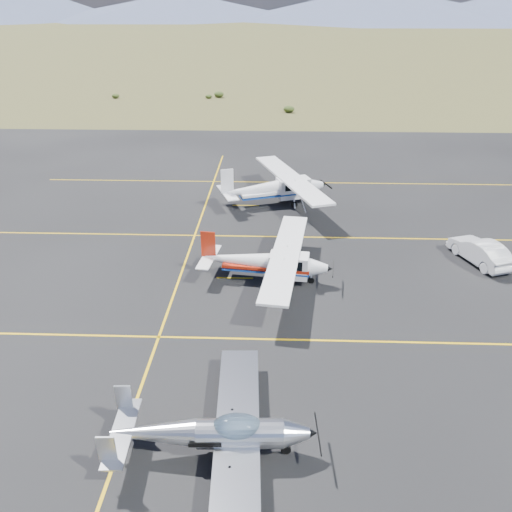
% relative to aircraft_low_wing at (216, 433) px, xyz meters
% --- Properties ---
extents(ground, '(1600.00, 1600.00, 0.00)m').
position_rel_aircraft_low_wing_xyz_m(ground, '(2.70, 4.39, -0.94)').
color(ground, '#383D1C').
rests_on(ground, ground).
extents(apron, '(72.00, 72.00, 0.02)m').
position_rel_aircraft_low_wing_xyz_m(apron, '(2.70, 11.39, -0.94)').
color(apron, black).
rests_on(apron, ground).
extents(aircraft_low_wing, '(6.47, 9.03, 1.96)m').
position_rel_aircraft_low_wing_xyz_m(aircraft_low_wing, '(0.00, 0.00, 0.00)').
color(aircraft_low_wing, silver).
rests_on(aircraft_low_wing, apron).
extents(aircraft_cessna, '(6.22, 10.29, 2.59)m').
position_rel_aircraft_low_wing_xyz_m(aircraft_cessna, '(1.41, 11.77, 0.21)').
color(aircraft_cessna, white).
rests_on(aircraft_cessna, apron).
extents(aircraft_plain, '(8.26, 11.67, 3.00)m').
position_rel_aircraft_low_wing_xyz_m(aircraft_plain, '(1.87, 23.27, 0.39)').
color(aircraft_plain, white).
rests_on(aircraft_plain, apron).
extents(sedan, '(2.76, 4.43, 1.38)m').
position_rel_aircraft_low_wing_xyz_m(sedan, '(13.60, 14.29, -0.24)').
color(sedan, silver).
rests_on(sedan, apron).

